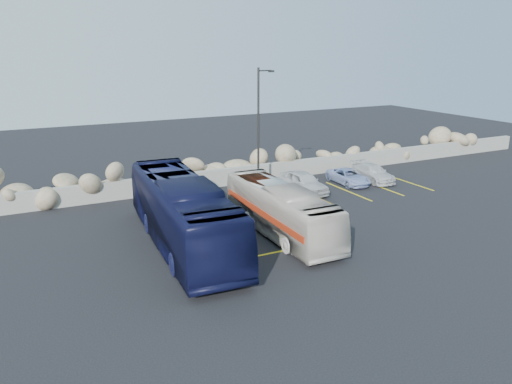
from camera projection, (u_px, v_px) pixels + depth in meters
name	position (u px, v px, depth m)	size (l,w,h in m)	color
ground	(302.00, 249.00, 23.68)	(90.00, 90.00, 0.00)	black
seawall	(209.00, 179.00, 33.79)	(60.00, 0.40, 1.20)	gray
riprap_pile	(202.00, 165.00, 34.63)	(54.00, 2.80, 2.60)	#92835F
parking_lines	(319.00, 204.00, 30.45)	(18.16, 9.36, 0.01)	gold
lamppost	(259.00, 127.00, 31.72)	(1.14, 0.18, 8.00)	#292725
vintage_bus	(281.00, 210.00, 25.30)	(2.15, 9.19, 2.56)	silver
tour_coach	(183.00, 212.00, 23.70)	(2.78, 11.89, 3.31)	#0F1235
car_a	(304.00, 182.00, 32.65)	(1.64, 4.07, 1.39)	silver
car_c	(373.00, 173.00, 35.54)	(1.61, 3.96, 1.15)	silver
car_d	(348.00, 177.00, 34.77)	(1.69, 3.67, 1.02)	#9BACDC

